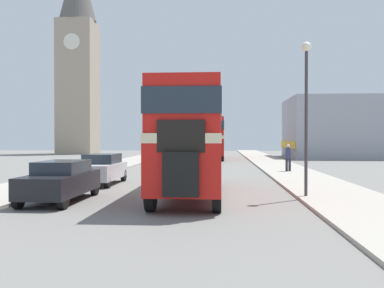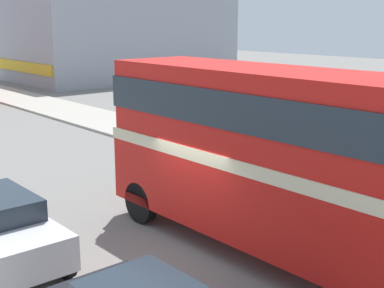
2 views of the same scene
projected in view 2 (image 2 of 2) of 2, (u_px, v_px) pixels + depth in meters
ground_plane at (198, 246)px, 12.76m from camera, size 120.00×120.00×0.00m
sidewalk_right at (357, 188)px, 17.02m from camera, size 3.50×120.00×0.12m
double_decker_bus at (279, 149)px, 11.59m from camera, size 2.39×9.75×4.26m
pedestrian_walking at (162, 114)px, 24.05m from camera, size 0.36×0.36×1.80m
shop_building_block at (121, 39)px, 48.81m from camera, size 19.12×10.97×7.05m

